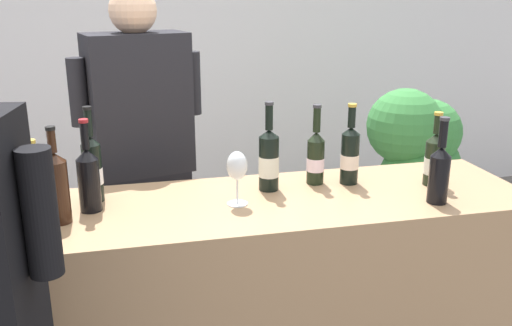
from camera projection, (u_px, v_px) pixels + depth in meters
The scene contains 14 objects.
wall_back at pixel (158, 36), 4.38m from camera, with size 8.00×0.10×2.80m, color white.
counter at pixel (212, 320), 2.24m from camera, with size 2.51×0.61×0.99m, color #9E7A56.
wine_bottle_0 at pixel (350, 154), 2.29m from camera, with size 0.08×0.08×0.33m.
wine_bottle_1 at pixel (89, 177), 2.00m from camera, with size 0.08×0.08×0.34m.
wine_bottle_2 at pixel (269, 160), 2.21m from camera, with size 0.08×0.08×0.36m.
wine_bottle_3 at pixel (439, 171), 2.08m from camera, with size 0.08×0.08×0.33m.
wine_bottle_4 at pixel (57, 186), 1.89m from camera, with size 0.08×0.08×0.34m.
wine_bottle_5 at pixel (316, 156), 2.29m from camera, with size 0.07×0.07×0.33m.
wine_bottle_6 at pixel (92, 168), 2.09m from camera, with size 0.07×0.07×0.36m.
wine_bottle_7 at pixel (38, 205), 1.77m from camera, with size 0.08×0.08×0.33m.
wine_bottle_8 at pixel (434, 159), 2.27m from camera, with size 0.08×0.08×0.30m.
wine_glass at pixel (237, 168), 2.05m from camera, with size 0.08×0.08×0.21m.
person_server at pixel (144, 183), 2.70m from camera, with size 0.60×0.34×1.77m.
potted_shrub at pixel (417, 158), 3.55m from camera, with size 0.70×0.63×1.19m.
Camera 1 is at (-0.27, -1.94, 1.76)m, focal length 39.33 mm.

